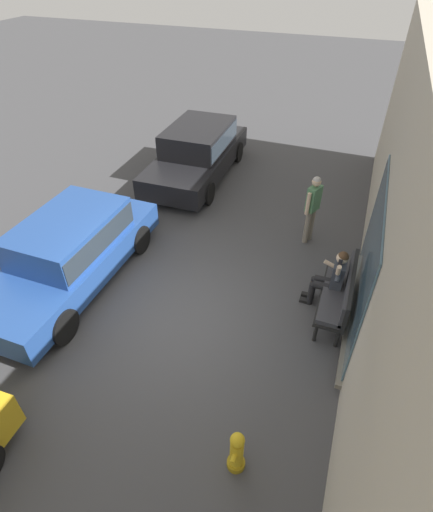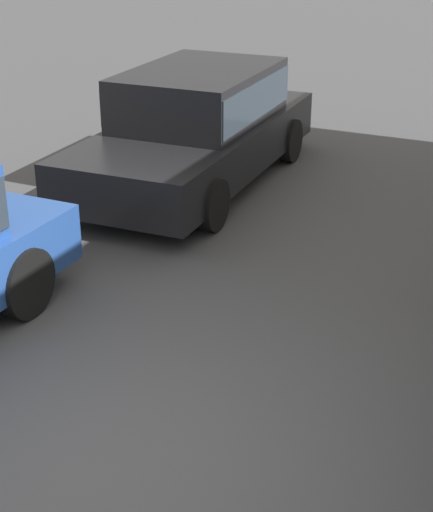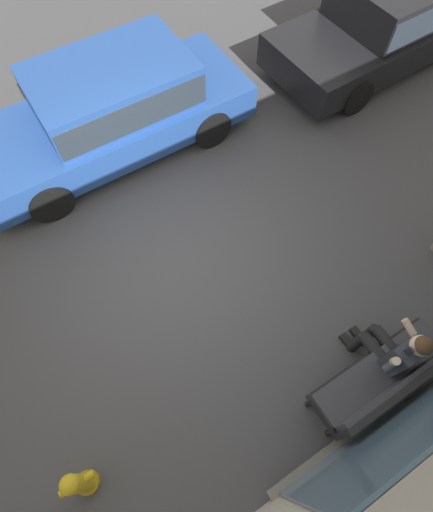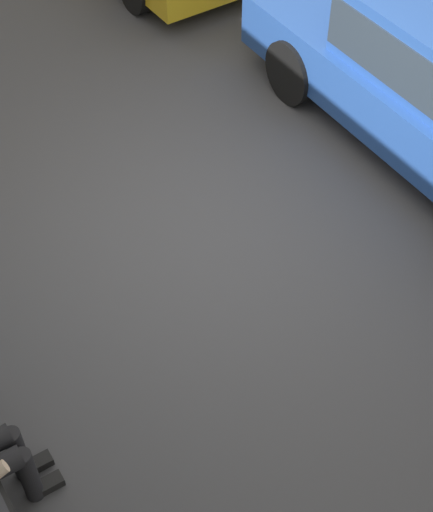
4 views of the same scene
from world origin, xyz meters
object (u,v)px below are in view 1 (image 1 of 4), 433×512
parked_car_near (198,150)px  pedestrian_standing (313,204)px  bench (341,292)px  parked_car_mid (71,249)px  person_on_phone (332,277)px  fire_hydrant (237,452)px

parked_car_near → pedestrian_standing: (2.27, 3.84, 0.19)m
bench → pedestrian_standing: bearing=-156.4°
bench → parked_car_mid: bearing=-80.8°
bench → pedestrian_standing: (-2.27, -0.99, 0.42)m
person_on_phone → parked_car_near: (-4.34, -4.60, 0.10)m
parked_car_mid → fire_hydrant: (2.57, 4.49, -0.42)m
parked_car_near → person_on_phone: bearing=46.7°
parked_car_near → pedestrian_standing: 4.46m
fire_hydrant → parked_car_near: bearing=-154.1°
parked_car_near → fire_hydrant: size_ratio=5.78×
pedestrian_standing → fire_hydrant: bearing=0.6°
pedestrian_standing → person_on_phone: bearing=20.4°
pedestrian_standing → bench: bearing=23.6°
bench → person_on_phone: 0.33m
person_on_phone → fire_hydrant: 3.75m
parked_car_near → fire_hydrant: parked_car_near is taller
parked_car_mid → pedestrian_standing: bearing=125.5°
parked_car_near → fire_hydrant: 8.91m
parked_car_mid → fire_hydrant: 5.19m
bench → parked_car_near: 6.64m
bench → pedestrian_standing: 2.52m
person_on_phone → parked_car_near: bearing=-133.3°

